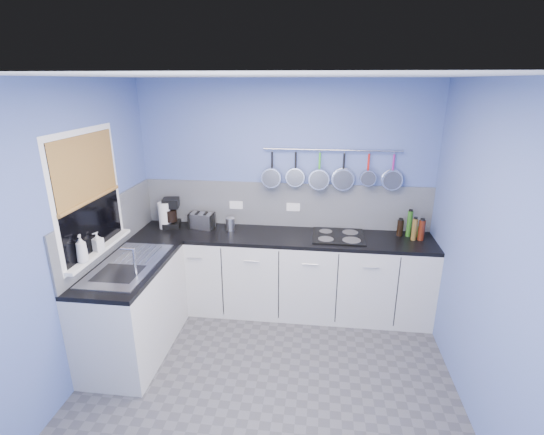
% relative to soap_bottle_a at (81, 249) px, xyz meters
% --- Properties ---
extents(floor, '(3.20, 3.00, 0.02)m').
position_rel_soap_bottle_a_xyz_m(floor, '(1.53, -0.02, -1.18)').
color(floor, '#47474C').
rests_on(floor, ground).
extents(ceiling, '(3.20, 3.00, 0.02)m').
position_rel_soap_bottle_a_xyz_m(ceiling, '(1.53, -0.02, 1.34)').
color(ceiling, white).
rests_on(ceiling, ground).
extents(wall_back, '(3.20, 0.02, 2.50)m').
position_rel_soap_bottle_a_xyz_m(wall_back, '(1.53, 1.49, 0.08)').
color(wall_back, '#5164A6').
rests_on(wall_back, ground).
extents(wall_front, '(3.20, 0.02, 2.50)m').
position_rel_soap_bottle_a_xyz_m(wall_front, '(1.53, -1.53, 0.08)').
color(wall_front, '#5164A6').
rests_on(wall_front, ground).
extents(wall_left, '(0.02, 3.00, 2.50)m').
position_rel_soap_bottle_a_xyz_m(wall_left, '(-0.08, -0.02, 0.08)').
color(wall_left, '#5164A6').
rests_on(wall_left, ground).
extents(wall_right, '(0.02, 3.00, 2.50)m').
position_rel_soap_bottle_a_xyz_m(wall_right, '(3.14, -0.02, 0.08)').
color(wall_right, '#5164A6').
rests_on(wall_right, ground).
extents(backsplash_back, '(3.20, 0.02, 0.50)m').
position_rel_soap_bottle_a_xyz_m(backsplash_back, '(1.53, 1.47, -0.02)').
color(backsplash_back, gray).
rests_on(backsplash_back, wall_back).
extents(backsplash_left, '(0.02, 1.80, 0.50)m').
position_rel_soap_bottle_a_xyz_m(backsplash_left, '(-0.06, 0.58, -0.02)').
color(backsplash_left, gray).
rests_on(backsplash_left, wall_left).
extents(cabinet_run_back, '(3.20, 0.60, 0.86)m').
position_rel_soap_bottle_a_xyz_m(cabinet_run_back, '(1.53, 1.18, -0.74)').
color(cabinet_run_back, beige).
rests_on(cabinet_run_back, ground).
extents(worktop_back, '(3.20, 0.60, 0.04)m').
position_rel_soap_bottle_a_xyz_m(worktop_back, '(1.53, 1.18, -0.29)').
color(worktop_back, black).
rests_on(worktop_back, cabinet_run_back).
extents(cabinet_run_left, '(0.60, 1.20, 0.86)m').
position_rel_soap_bottle_a_xyz_m(cabinet_run_left, '(0.23, 0.28, -0.74)').
color(cabinet_run_left, beige).
rests_on(cabinet_run_left, ground).
extents(worktop_left, '(0.60, 1.20, 0.04)m').
position_rel_soap_bottle_a_xyz_m(worktop_left, '(0.23, 0.28, -0.29)').
color(worktop_left, black).
rests_on(worktop_left, cabinet_run_left).
extents(window_frame, '(0.01, 1.00, 1.10)m').
position_rel_soap_bottle_a_xyz_m(window_frame, '(-0.05, 0.28, 0.38)').
color(window_frame, white).
rests_on(window_frame, wall_left).
extents(window_glass, '(0.01, 0.90, 1.00)m').
position_rel_soap_bottle_a_xyz_m(window_glass, '(-0.04, 0.28, 0.38)').
color(window_glass, black).
rests_on(window_glass, wall_left).
extents(bamboo_blind, '(0.01, 0.90, 0.55)m').
position_rel_soap_bottle_a_xyz_m(bamboo_blind, '(-0.03, 0.28, 0.61)').
color(bamboo_blind, olive).
rests_on(bamboo_blind, wall_left).
extents(window_sill, '(0.10, 0.98, 0.03)m').
position_rel_soap_bottle_a_xyz_m(window_sill, '(-0.02, 0.28, -0.13)').
color(window_sill, white).
rests_on(window_sill, wall_left).
extents(sink_unit, '(0.50, 0.95, 0.01)m').
position_rel_soap_bottle_a_xyz_m(sink_unit, '(0.23, 0.28, -0.27)').
color(sink_unit, silver).
rests_on(sink_unit, worktop_left).
extents(mixer_tap, '(0.12, 0.08, 0.26)m').
position_rel_soap_bottle_a_xyz_m(mixer_tap, '(0.39, 0.10, -0.14)').
color(mixer_tap, silver).
rests_on(mixer_tap, worktop_left).
extents(socket_left, '(0.15, 0.01, 0.09)m').
position_rel_soap_bottle_a_xyz_m(socket_left, '(0.98, 1.46, -0.04)').
color(socket_left, white).
rests_on(socket_left, backsplash_back).
extents(socket_right, '(0.15, 0.01, 0.09)m').
position_rel_soap_bottle_a_xyz_m(socket_right, '(1.63, 1.46, -0.04)').
color(socket_right, white).
rests_on(socket_right, backsplash_back).
extents(pot_rail, '(1.45, 0.02, 0.02)m').
position_rel_soap_bottle_a_xyz_m(pot_rail, '(2.03, 1.43, 0.61)').
color(pot_rail, silver).
rests_on(pot_rail, wall_back).
extents(soap_bottle_a, '(0.12, 0.12, 0.24)m').
position_rel_soap_bottle_a_xyz_m(soap_bottle_a, '(0.00, 0.00, 0.00)').
color(soap_bottle_a, white).
rests_on(soap_bottle_a, window_sill).
extents(soap_bottle_b, '(0.10, 0.10, 0.17)m').
position_rel_soap_bottle_a_xyz_m(soap_bottle_b, '(0.00, 0.24, -0.03)').
color(soap_bottle_b, white).
rests_on(soap_bottle_b, window_sill).
extents(paper_towel, '(0.14, 0.14, 0.30)m').
position_rel_soap_bottle_a_xyz_m(paper_towel, '(0.21, 1.24, -0.12)').
color(paper_towel, white).
rests_on(paper_towel, worktop_back).
extents(coffee_maker, '(0.22, 0.24, 0.33)m').
position_rel_soap_bottle_a_xyz_m(coffee_maker, '(0.27, 1.28, -0.11)').
color(coffee_maker, black).
rests_on(coffee_maker, worktop_back).
extents(toaster, '(0.29, 0.20, 0.17)m').
position_rel_soap_bottle_a_xyz_m(toaster, '(0.62, 1.29, -0.18)').
color(toaster, silver).
rests_on(toaster, worktop_back).
extents(canister, '(0.11, 0.11, 0.14)m').
position_rel_soap_bottle_a_xyz_m(canister, '(0.95, 1.26, -0.20)').
color(canister, silver).
rests_on(canister, worktop_back).
extents(hob, '(0.54, 0.48, 0.01)m').
position_rel_soap_bottle_a_xyz_m(hob, '(2.13, 1.21, -0.26)').
color(hob, black).
rests_on(hob, worktop_back).
extents(pan_0, '(0.21, 0.12, 0.40)m').
position_rel_soap_bottle_a_xyz_m(pan_0, '(1.40, 1.42, 0.41)').
color(pan_0, silver).
rests_on(pan_0, pot_rail).
extents(pan_1, '(0.21, 0.08, 0.40)m').
position_rel_soap_bottle_a_xyz_m(pan_1, '(1.65, 1.42, 0.41)').
color(pan_1, silver).
rests_on(pan_1, pot_rail).
extents(pan_2, '(0.22, 0.12, 0.41)m').
position_rel_soap_bottle_a_xyz_m(pan_2, '(1.90, 1.42, 0.40)').
color(pan_2, silver).
rests_on(pan_2, pot_rail).
extents(pan_3, '(0.24, 0.05, 0.43)m').
position_rel_soap_bottle_a_xyz_m(pan_3, '(2.16, 1.42, 0.40)').
color(pan_3, silver).
rests_on(pan_3, pot_rail).
extents(pan_4, '(0.17, 0.11, 0.36)m').
position_rel_soap_bottle_a_xyz_m(pan_4, '(2.41, 1.42, 0.43)').
color(pan_4, silver).
rests_on(pan_4, pot_rail).
extents(pan_5, '(0.21, 0.06, 0.40)m').
position_rel_soap_bottle_a_xyz_m(pan_5, '(2.67, 1.42, 0.41)').
color(pan_5, silver).
rests_on(pan_5, pot_rail).
extents(condiment_0, '(0.07, 0.07, 0.12)m').
position_rel_soap_bottle_a_xyz_m(condiment_0, '(2.99, 1.30, -0.21)').
color(condiment_0, '#3F721E').
rests_on(condiment_0, worktop_back).
extents(condiment_1, '(0.05, 0.05, 0.28)m').
position_rel_soap_bottle_a_xyz_m(condiment_1, '(2.87, 1.32, -0.13)').
color(condiment_1, '#265919').
rests_on(condiment_1, worktop_back).
extents(condiment_2, '(0.07, 0.07, 0.17)m').
position_rel_soap_bottle_a_xyz_m(condiment_2, '(2.78, 1.32, -0.18)').
color(condiment_2, black).
rests_on(condiment_2, worktop_back).
extents(condiment_3, '(0.07, 0.07, 0.21)m').
position_rel_soap_bottle_a_xyz_m(condiment_3, '(2.98, 1.22, -0.16)').
color(condiment_3, '#4C190C').
rests_on(condiment_3, worktop_back).
extents(condiment_4, '(0.05, 0.05, 0.23)m').
position_rel_soap_bottle_a_xyz_m(condiment_4, '(2.90, 1.21, -0.15)').
color(condiment_4, brown).
rests_on(condiment_4, worktop_back).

